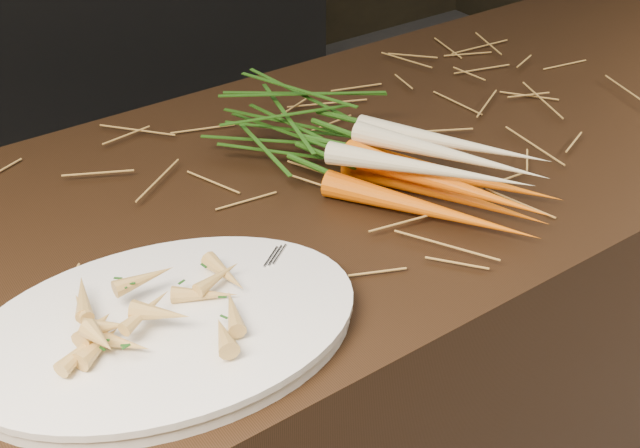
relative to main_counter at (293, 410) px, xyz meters
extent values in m
cube|color=black|center=(0.00, 0.00, 0.00)|extent=(2.40, 0.70, 0.90)
cube|color=black|center=(0.30, 1.88, -0.05)|extent=(1.80, 0.60, 0.80)
cone|color=#F16302|center=(0.11, -0.17, 0.47)|extent=(0.17, 0.28, 0.04)
cone|color=#F16302|center=(0.15, -0.15, 0.47)|extent=(0.15, 0.28, 0.04)
cone|color=#F16302|center=(0.19, -0.13, 0.47)|extent=(0.18, 0.27, 0.04)
cone|color=#F16302|center=(0.13, -0.17, 0.50)|extent=(0.15, 0.29, 0.04)
cone|color=beige|center=(0.11, -0.16, 0.52)|extent=(0.17, 0.25, 0.05)
cone|color=beige|center=(0.15, -0.15, 0.53)|extent=(0.14, 0.26, 0.04)
cone|color=beige|center=(0.18, -0.13, 0.52)|extent=(0.15, 0.26, 0.05)
ellipsoid|color=#326C16|center=(0.04, 0.07, 0.50)|extent=(0.27, 0.30, 0.09)
cube|color=silver|center=(-0.13, -0.23, 0.47)|extent=(0.14, 0.10, 0.00)
camera|label=1|loc=(-0.51, -0.80, 1.05)|focal=45.00mm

